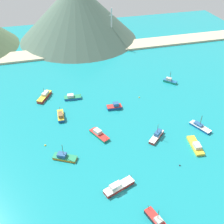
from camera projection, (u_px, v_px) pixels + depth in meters
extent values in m
cube|color=teal|center=(100.00, 132.00, 110.62)|extent=(260.00, 280.00, 0.50)
cube|color=#1E5BA8|center=(73.00, 98.00, 129.42)|extent=(8.15, 3.58, 0.90)
cube|color=#238C5B|center=(73.00, 97.00, 129.09)|extent=(8.31, 3.66, 0.20)
cube|color=beige|center=(70.00, 96.00, 128.51)|extent=(3.15, 2.47, 1.27)
cylinder|color=#4C3823|center=(80.00, 95.00, 129.31)|extent=(0.55, 0.16, 1.23)
cube|color=#14478C|center=(61.00, 116.00, 117.53)|extent=(2.87, 8.01, 1.22)
cube|color=gold|center=(61.00, 115.00, 117.11)|extent=(2.93, 8.17, 0.20)
cube|color=brown|center=(61.00, 115.00, 115.86)|extent=(2.06, 3.47, 1.39)
cylinder|color=#4C3823|center=(60.00, 110.00, 115.11)|extent=(0.10, 0.10, 2.89)
cube|color=#198466|center=(99.00, 135.00, 107.79)|extent=(6.86, 9.64, 0.87)
cube|color=red|center=(99.00, 134.00, 107.47)|extent=(6.99, 9.83, 0.20)
cube|color=beige|center=(97.00, 131.00, 107.69)|extent=(3.40, 3.78, 1.40)
cylinder|color=#4C3823|center=(106.00, 139.00, 104.67)|extent=(0.35, 0.52, 1.18)
cube|color=#14478C|center=(200.00, 127.00, 111.70)|extent=(6.30, 9.39, 0.84)
cube|color=white|center=(200.00, 126.00, 111.38)|extent=(6.43, 9.58, 0.20)
cube|color=#28568C|center=(198.00, 124.00, 111.77)|extent=(3.35, 4.17, 0.85)
cylinder|color=#4C3823|center=(209.00, 131.00, 108.57)|extent=(0.33, 0.52, 1.15)
cylinder|color=#4C3823|center=(201.00, 120.00, 109.73)|extent=(0.20, 0.20, 4.48)
cube|color=red|center=(44.00, 97.00, 129.64)|extent=(7.60, 10.21, 1.27)
cube|color=gold|center=(44.00, 96.00, 129.20)|extent=(7.75, 10.41, 0.20)
cube|color=beige|center=(45.00, 93.00, 129.82)|extent=(3.85, 4.52, 1.02)
cylinder|color=#4C3823|center=(39.00, 99.00, 125.19)|extent=(0.47, 0.68, 1.71)
cylinder|color=#4C3823|center=(44.00, 91.00, 128.05)|extent=(0.11, 0.11, 2.84)
cube|color=gold|center=(195.00, 146.00, 102.92)|extent=(4.25, 10.47, 0.89)
cube|color=gold|center=(195.00, 145.00, 102.59)|extent=(4.34, 10.68, 0.20)
cube|color=beige|center=(197.00, 146.00, 101.13)|extent=(2.70, 3.59, 1.33)
cube|color=orange|center=(65.00, 158.00, 97.97)|extent=(8.96, 6.60, 0.80)
cube|color=#238C5B|center=(65.00, 157.00, 97.67)|extent=(9.14, 6.73, 0.20)
cube|color=#28568C|center=(62.00, 155.00, 97.41)|extent=(3.83, 3.44, 1.31)
cylinder|color=#4C3823|center=(63.00, 149.00, 95.57)|extent=(0.19, 0.19, 4.46)
cube|color=#232328|center=(156.00, 220.00, 78.00)|extent=(4.87, 8.26, 1.29)
cube|color=red|center=(156.00, 218.00, 77.56)|extent=(4.96, 8.43, 0.20)
cube|color=#B2ADA3|center=(159.00, 220.00, 76.58)|extent=(2.51, 2.70, 0.86)
cylinder|color=#4C3823|center=(149.00, 208.00, 79.46)|extent=(0.34, 0.73, 1.73)
cylinder|color=#4C3823|center=(158.00, 214.00, 75.44)|extent=(0.16, 0.16, 3.95)
cube|color=red|center=(156.00, 137.00, 106.86)|extent=(8.29, 7.89, 0.98)
cube|color=white|center=(156.00, 136.00, 106.51)|extent=(8.45, 8.05, 0.20)
cube|color=#28568C|center=(158.00, 133.00, 106.79)|extent=(4.04, 3.91, 1.42)
cylinder|color=#4C3823|center=(158.00, 128.00, 104.61)|extent=(0.13, 0.13, 4.14)
cube|color=red|center=(119.00, 187.00, 87.35)|extent=(10.90, 6.23, 1.21)
cube|color=white|center=(119.00, 186.00, 86.93)|extent=(11.12, 6.35, 0.20)
cube|color=beige|center=(116.00, 186.00, 85.85)|extent=(4.28, 3.28, 1.41)
cylinder|color=#4C3823|center=(131.00, 177.00, 88.64)|extent=(0.69, 0.35, 1.63)
cube|color=#14478C|center=(114.00, 107.00, 123.06)|extent=(6.70, 3.41, 1.07)
cube|color=red|center=(114.00, 106.00, 122.68)|extent=(6.84, 3.47, 0.20)
cube|color=#28568C|center=(116.00, 104.00, 122.30)|extent=(2.54, 2.43, 1.53)
cube|color=#198466|center=(170.00, 82.00, 141.52)|extent=(6.40, 6.52, 1.00)
cube|color=#1E669E|center=(170.00, 81.00, 141.16)|extent=(6.53, 6.65, 0.20)
cube|color=beige|center=(169.00, 79.00, 141.06)|extent=(3.06, 3.09, 1.35)
cylinder|color=#4C3823|center=(170.00, 75.00, 139.23)|extent=(0.17, 0.17, 4.02)
sphere|color=gold|center=(45.00, 145.00, 103.56)|extent=(0.70, 0.70, 0.70)
sphere|color=gold|center=(139.00, 97.00, 130.24)|extent=(0.65, 0.65, 0.65)
sphere|color=#232328|center=(180.00, 165.00, 95.41)|extent=(0.61, 0.61, 0.61)
cube|color=#C6B793|center=(72.00, 51.00, 172.18)|extent=(247.00, 14.74, 1.20)
cone|color=#4C6656|center=(77.00, 11.00, 180.41)|extent=(81.25, 81.25, 37.45)
cylinder|color=silver|center=(111.00, 28.00, 173.49)|extent=(0.84, 0.84, 24.53)
cylinder|color=silver|center=(111.00, 15.00, 168.80)|extent=(2.45, 0.42, 0.42)
cylinder|color=silver|center=(111.00, 23.00, 171.73)|extent=(0.42, 1.96, 0.42)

